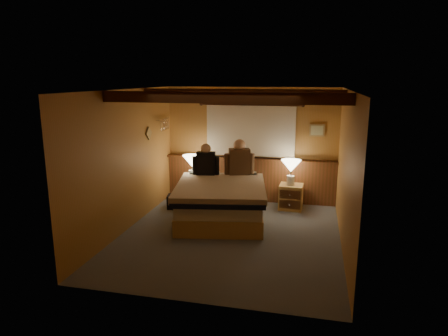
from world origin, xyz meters
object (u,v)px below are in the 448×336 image
(nightstand_left, at_px, (193,191))
(person_right, at_px, (239,160))
(bed, at_px, (221,200))
(duffel_bag, at_px, (179,201))
(lamp_right, at_px, (291,168))
(person_left, at_px, (206,162))
(nightstand_right, at_px, (291,197))
(lamp_left, at_px, (192,163))

(nightstand_left, distance_m, person_right, 1.23)
(bed, height_order, duffel_bag, bed)
(person_right, distance_m, duffel_bag, 1.48)
(lamp_right, height_order, person_left, person_left)
(nightstand_right, distance_m, lamp_right, 0.61)
(person_left, bearing_deg, lamp_right, 0.10)
(nightstand_right, distance_m, person_left, 1.84)
(lamp_right, bearing_deg, nightstand_left, -178.40)
(bed, bearing_deg, nightstand_right, 25.76)
(bed, xyz_separation_m, person_left, (-0.45, 0.58, 0.59))
(lamp_right, bearing_deg, bed, -144.90)
(lamp_left, relative_size, lamp_right, 1.00)
(duffel_bag, bearing_deg, person_left, 4.67)
(nightstand_right, bearing_deg, lamp_left, -173.98)
(nightstand_left, relative_size, lamp_right, 1.02)
(lamp_right, distance_m, duffel_bag, 2.34)
(lamp_left, bearing_deg, person_right, -0.32)
(nightstand_left, xyz_separation_m, person_right, (1.00, -0.04, 0.73))
(duffel_bag, bearing_deg, nightstand_left, 52.51)
(lamp_right, distance_m, person_left, 1.68)
(person_right, bearing_deg, nightstand_left, 161.33)
(person_right, bearing_deg, nightstand_right, -9.55)
(nightstand_left, xyz_separation_m, lamp_right, (2.01, 0.06, 0.60))
(bed, relative_size, person_left, 3.48)
(person_left, bearing_deg, bed, -61.76)
(lamp_right, relative_size, person_left, 0.78)
(bed, distance_m, person_left, 0.94)
(lamp_right, relative_size, duffel_bag, 1.02)
(lamp_right, relative_size, person_right, 0.69)
(person_left, relative_size, duffel_bag, 1.30)
(lamp_left, bearing_deg, person_left, -27.95)
(nightstand_left, distance_m, person_left, 0.80)
(bed, height_order, nightstand_left, bed)
(bed, xyz_separation_m, lamp_right, (1.21, 0.85, 0.50))
(bed, distance_m, duffel_bag, 1.09)
(nightstand_right, height_order, person_left, person_left)
(nightstand_left, height_order, lamp_right, lamp_right)
(nightstand_left, bearing_deg, duffel_bag, -122.32)
(person_right, bearing_deg, lamp_right, -11.33)
(person_right, bearing_deg, lamp_left, 163.13)
(lamp_left, bearing_deg, nightstand_right, 3.45)
(duffel_bag, bearing_deg, person_right, 4.13)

